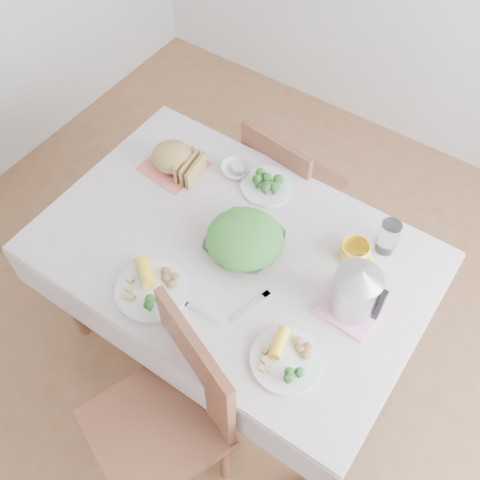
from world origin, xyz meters
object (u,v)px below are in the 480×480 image
Objects in this scene: yellow_mug at (354,253)px; dining_table at (234,299)px; dinner_plate_right at (286,360)px; electric_kettle at (356,291)px; chair_near at (155,429)px; salad_bowl at (244,244)px; chair_far at (295,181)px; dinner_plate_left at (152,290)px.

dining_table is at bearing -151.19° from yellow_mug.
electric_kettle reaches higher than dinner_plate_right.
chair_near is 3.53× the size of salad_bowl.
yellow_mug is 0.22m from electric_kettle.
salad_bowl is at bearing -162.46° from electric_kettle.
chair_near reaches higher than dinner_plate_right.
yellow_mug is (-0.01, 0.50, 0.04)m from dinner_plate_right.
chair_far is 0.98m from electric_kettle.
dinner_plate_left is 0.77m from yellow_mug.
chair_far is 0.75m from salad_bowl.
chair_far is (-0.11, 0.69, 0.09)m from dining_table.
chair_far is at bearing 88.34° from dinner_plate_left.
dinner_plate_right is (0.41, -0.28, 0.40)m from dining_table.
salad_bowl reaches higher than dinner_plate_right.
yellow_mug is (0.40, 0.22, 0.43)m from dining_table.
yellow_mug is 0.52× the size of electric_kettle.
dinner_plate_right is at bearing 125.21° from chair_far.
dining_table is 0.64m from dinner_plate_right.
electric_kettle is (0.09, -0.19, 0.07)m from yellow_mug.
dining_table is at bearing -139.63° from salad_bowl.
dinner_plate_right is at bearing -33.84° from dining_table.
dinner_plate_right is 1.08× the size of electric_kettle.
electric_kettle is (0.08, 0.31, 0.11)m from dinner_plate_right.
salad_bowl is (-0.07, 0.68, 0.33)m from chair_near.
yellow_mug is at bearing 133.55° from electric_kettle.
dining_table is 0.70m from chair_far.
chair_far is 0.77m from yellow_mug.
dinner_plate_left is at bearing -115.86° from salad_bowl.
yellow_mug reaches higher than salad_bowl.
electric_kettle is (0.60, -0.65, 0.42)m from chair_far.
electric_kettle is at bearing 81.46° from chair_near.
chair_far reaches higher than salad_bowl.
chair_far is at bearing 102.13° from salad_bowl.
chair_near is 0.58m from dinner_plate_right.
dining_table is 5.10× the size of dinner_plate_left.
dinner_plate_left is 1.19× the size of electric_kettle.
yellow_mug is (0.37, 0.19, 0.01)m from salad_bowl.
salad_bowl is at bearing 108.92° from chair_far.
salad_bowl is (0.03, 0.03, 0.42)m from dining_table.
chair_near is 1.14× the size of chair_far.
electric_kettle is at bearing 3.69° from dining_table.
yellow_mug reaches higher than dinner_plate_left.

